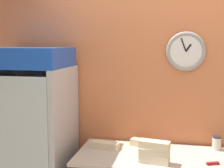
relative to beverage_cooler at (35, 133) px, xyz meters
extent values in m
cube|color=#D17547|center=(1.26, 0.35, 0.37)|extent=(5.20, 0.06, 2.70)
torus|color=gray|center=(1.41, 0.31, 0.78)|extent=(0.37, 0.04, 0.37)
cylinder|color=white|center=(1.41, 0.31, 0.78)|extent=(0.30, 0.01, 0.30)
cube|color=black|center=(1.43, 0.30, 0.82)|extent=(0.06, 0.01, 0.07)
cube|color=black|center=(1.39, 0.30, 0.84)|extent=(0.05, 0.01, 0.12)
cube|color=#BCB2A3|center=(1.26, -0.04, -0.13)|extent=(1.60, 0.69, 0.02)
cube|color=#B2B7BC|center=(0.00, 0.28, -0.17)|extent=(0.70, 0.04, 1.63)
cube|color=#B2B7BC|center=(-0.33, -0.04, -0.17)|extent=(0.05, 0.68, 1.63)
cube|color=#B2B7BC|center=(0.33, -0.04, -0.17)|extent=(0.05, 0.68, 1.63)
cube|color=white|center=(0.00, 0.25, -0.17)|extent=(0.60, 0.02, 1.53)
cube|color=silver|center=(0.00, -0.39, -0.17)|extent=(0.60, 0.01, 1.53)
cube|color=blue|center=(0.00, -0.07, 0.73)|extent=(0.70, 0.61, 0.18)
cube|color=silver|center=(0.00, -0.06, -0.31)|extent=(0.58, 0.56, 0.01)
cube|color=silver|center=(0.00, -0.06, -0.02)|extent=(0.58, 0.56, 0.01)
cube|color=silver|center=(0.00, -0.06, 0.27)|extent=(0.58, 0.56, 0.01)
cylinder|color=#B2231E|center=(-0.13, -0.29, 0.06)|extent=(0.08, 0.08, 0.14)
cylinder|color=#B2231E|center=(-0.13, -0.29, 0.17)|extent=(0.03, 0.03, 0.06)
cylinder|color=#B2231E|center=(-0.02, -0.29, 0.34)|extent=(0.07, 0.07, 0.12)
cylinder|color=#B2231E|center=(-0.02, -0.29, 0.43)|extent=(0.03, 0.03, 0.05)
cylinder|color=#5B2D19|center=(0.14, -0.29, -0.16)|extent=(0.03, 0.03, 0.05)
cylinder|color=#B2BCCC|center=(-0.10, -0.30, 0.36)|extent=(0.06, 0.06, 0.16)
cylinder|color=#B2BCCC|center=(-0.10, -0.30, 0.47)|extent=(0.02, 0.02, 0.07)
cylinder|color=gold|center=(0.16, -0.29, 0.36)|extent=(0.08, 0.08, 0.16)
cylinder|color=gold|center=(0.16, -0.29, 0.48)|extent=(0.03, 0.03, 0.07)
cylinder|color=#B2231E|center=(0.07, -0.30, 0.07)|extent=(0.07, 0.07, 0.16)
cylinder|color=#B2231E|center=(0.07, -0.30, 0.18)|extent=(0.03, 0.03, 0.07)
cube|color=beige|center=(1.16, -0.23, -0.09)|extent=(0.26, 0.13, 0.06)
cube|color=beige|center=(1.16, -0.23, -0.03)|extent=(0.25, 0.12, 0.06)
cube|color=beige|center=(1.16, -0.23, 0.04)|extent=(0.26, 0.14, 0.06)
cube|color=beige|center=(1.04, 0.16, -0.09)|extent=(0.27, 0.17, 0.07)
cube|color=beige|center=(0.69, 0.04, -0.09)|extent=(0.28, 0.14, 0.06)
cube|color=maroon|center=(1.63, -0.17, -0.11)|extent=(0.11, 0.06, 0.02)
cylinder|color=silver|center=(1.71, 0.21, -0.06)|extent=(0.08, 0.08, 0.11)
cylinder|color=#262628|center=(1.71, 0.21, 0.00)|extent=(0.08, 0.08, 0.01)
camera|label=1|loc=(1.32, -2.71, 0.87)|focal=50.00mm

